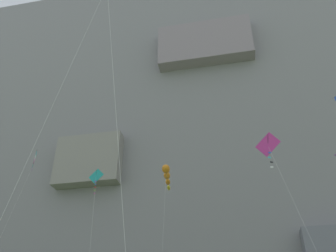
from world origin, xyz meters
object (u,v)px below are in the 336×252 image
kite_banner_low_right (32,167)px  kite_windsock_near_cliff (167,175)px  kite_diamond_upper_right (96,184)px  kite_diamond_upper_mid (270,148)px

kite_banner_low_right → kite_windsock_near_cliff: kite_banner_low_right is taller
kite_windsock_near_cliff → kite_diamond_upper_right: kite_windsock_near_cliff is taller
kite_diamond_upper_right → kite_windsock_near_cliff: bearing=63.3°
kite_banner_low_right → kite_diamond_upper_mid: (30.89, -14.95, -8.58)m
kite_windsock_near_cliff → kite_diamond_upper_right: bearing=-116.7°
kite_windsock_near_cliff → kite_banner_low_right: bearing=179.7°
kite_diamond_upper_right → kite_diamond_upper_mid: bearing=-16.0°
kite_diamond_upper_mid → kite_diamond_upper_right: 17.20m
kite_banner_low_right → kite_diamond_upper_mid: bearing=-25.8°
kite_banner_low_right → kite_diamond_upper_right: (14.37, -10.20, -8.21)m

